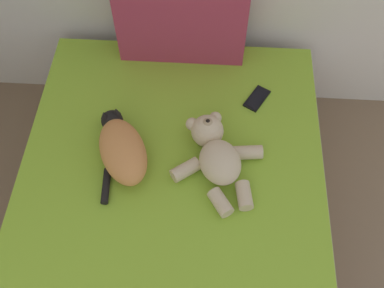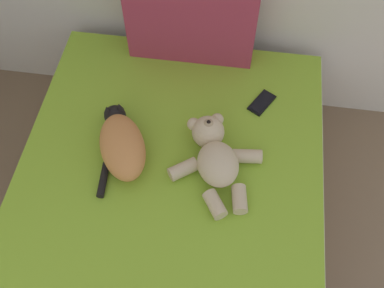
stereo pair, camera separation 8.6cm
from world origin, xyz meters
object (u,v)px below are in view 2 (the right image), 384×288
Objects in this scene: bed at (166,228)px; patterned_cushion at (191,18)px; cat at (122,144)px; teddy_bear at (215,155)px; cell_phone at (262,103)px.

bed is 3.13× the size of patterned_cushion.
cat is 0.41m from teddy_bear.
patterned_cushion reaches higher than cell_phone.
teddy_bear is at bearing 49.80° from bed.
cell_phone is at bearing 62.68° from teddy_bear.
patterned_cushion is at bearing 90.26° from bed.
teddy_bear reaches higher than bed.
cat is (-0.21, -0.65, -0.16)m from patterned_cushion.
bed is at bearing -122.72° from cell_phone.
cell_phone is at bearing 31.43° from cat.
cat is 0.70m from cell_phone.
cell_phone is at bearing -36.70° from patterned_cushion.
cell_phone is (0.19, 0.36, -0.06)m from teddy_bear.
cat is (-0.22, 0.22, 0.33)m from bed.
teddy_bear reaches higher than cell_phone.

